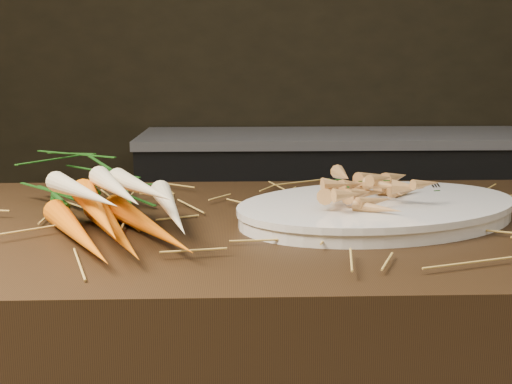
{
  "coord_description": "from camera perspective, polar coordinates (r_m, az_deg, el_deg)",
  "views": [
    {
      "loc": [
        -0.19,
        -0.71,
        1.15
      ],
      "look_at": [
        -0.16,
        0.23,
        0.96
      ],
      "focal_mm": 45.0,
      "sensor_mm": 36.0,
      "label": 1
    }
  ],
  "objects": [
    {
      "name": "back_counter",
      "position": [
        3.02,
        7.42,
        -2.72
      ],
      "size": [
        1.82,
        0.62,
        0.84
      ],
      "color": "black",
      "rests_on": "ground"
    },
    {
      "name": "straw_bedding",
      "position": [
        1.06,
        8.52,
        -1.96
      ],
      "size": [
        1.4,
        0.6,
        0.02
      ],
      "primitive_type": null,
      "color": "#A98A40",
      "rests_on": "main_counter"
    },
    {
      "name": "root_veg_bunch",
      "position": [
        1.07,
        -14.27,
        0.27
      ],
      "size": [
        0.37,
        0.57,
        0.1
      ],
      "rotation": [
        0.0,
        0.0,
        0.39
      ],
      "color": "#D96503",
      "rests_on": "main_counter"
    },
    {
      "name": "serving_platter",
      "position": [
        1.06,
        10.83,
        -1.73
      ],
      "size": [
        0.56,
        0.47,
        0.03
      ],
      "primitive_type": null,
      "rotation": [
        0.0,
        0.0,
        0.38
      ],
      "color": "white",
      "rests_on": "main_counter"
    },
    {
      "name": "roasted_veg_heap",
      "position": [
        1.06,
        10.91,
        0.34
      ],
      "size": [
        0.28,
        0.24,
        0.05
      ],
      "primitive_type": null,
      "rotation": [
        0.0,
        0.0,
        0.38
      ],
      "color": "#A47038",
      "rests_on": "serving_platter"
    },
    {
      "name": "serving_fork",
      "position": [
        1.15,
        18.46,
        -0.4
      ],
      "size": [
        0.05,
        0.18,
        0.0
      ],
      "primitive_type": "cube",
      "rotation": [
        0.0,
        0.0,
        -0.17
      ],
      "color": "silver",
      "rests_on": "serving_platter"
    }
  ]
}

